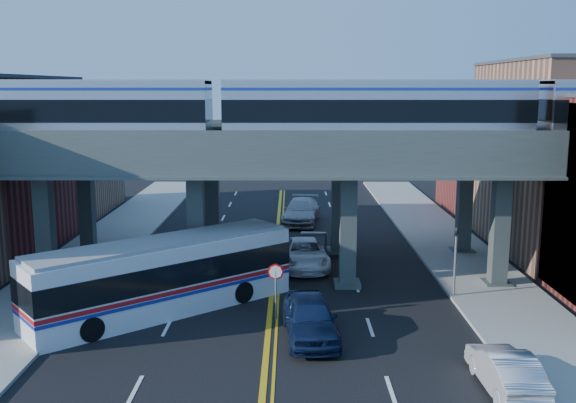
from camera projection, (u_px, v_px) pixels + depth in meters
name	position (u px, v px, depth m)	size (l,w,h in m)	color
ground	(267.00, 345.00, 26.45)	(120.00, 120.00, 0.00)	black
sidewalk_west	(71.00, 273.00, 36.32)	(5.00, 70.00, 0.16)	gray
sidewalk_east	(476.00, 274.00, 36.24)	(5.00, 70.00, 0.16)	gray
building_west_c	(61.00, 164.00, 54.36)	(8.00, 10.00, 8.00)	#9D6B51
building_east_b	(564.00, 158.00, 41.07)	(8.00, 14.00, 12.00)	#9D6B51
building_east_c	(498.00, 159.00, 54.13)	(8.00, 10.00, 9.00)	maroon
elevated_viaduct_near	(272.00, 166.00, 33.18)	(52.00, 3.60, 7.40)	#3A4342
elevated_viaduct_far	(275.00, 152.00, 40.07)	(52.00, 3.60, 7.40)	#3A4342
transit_train	(376.00, 111.00, 32.66)	(47.86, 3.00, 3.50)	black
stop_sign	(276.00, 282.00, 29.09)	(0.76, 0.09, 2.63)	slate
traffic_signal	(456.00, 254.00, 31.92)	(0.15, 0.18, 4.10)	slate
transit_bus	(164.00, 277.00, 30.10)	(11.80, 10.42, 3.33)	white
car_lane_a	(310.00, 317.00, 27.07)	(2.13, 5.29, 1.80)	#101D3B
car_lane_b	(313.00, 246.00, 39.75)	(1.58, 4.54, 1.50)	#2B2B2D
car_lane_c	(305.00, 254.00, 37.75)	(2.68, 5.82, 1.62)	white
car_lane_d	(301.00, 211.00, 50.04)	(2.57, 6.33, 1.84)	#9C9DA0
car_parked_curb	(506.00, 370.00, 22.38)	(1.59, 4.55, 1.50)	#B6B6BB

